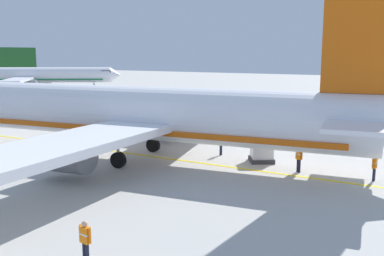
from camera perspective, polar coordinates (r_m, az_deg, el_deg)
airliner_foreground at (r=32.28m, az=-8.77°, el=1.93°), size 34.51×41.72×11.90m
airliner_mid_apron at (r=100.05m, az=-19.76°, el=6.51°), size 27.38×32.25×10.26m
cargo_container_mid at (r=31.65m, az=9.12°, el=-2.82°), size 2.28×2.28×1.90m
crew_marshaller at (r=33.31m, az=3.82°, el=-2.00°), size 0.63×0.25×1.61m
crew_loader_left at (r=28.90m, az=22.82°, el=-4.58°), size 0.63×0.28×1.63m
crew_loader_right at (r=29.37m, az=13.85°, el=-3.69°), size 0.44×0.54×1.77m
crew_supervisor at (r=17.05m, az=-13.82°, el=-13.91°), size 0.31×0.62×1.68m
apron_guide_line at (r=31.63m, az=-0.70°, el=-4.36°), size 0.30×60.00×0.01m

